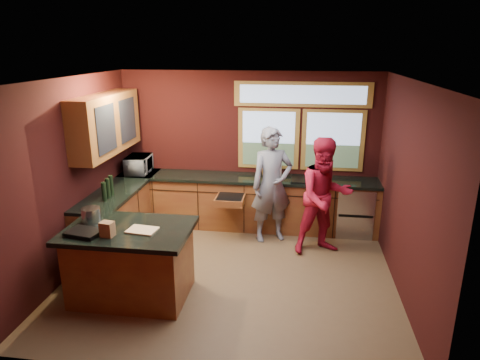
% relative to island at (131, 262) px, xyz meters
% --- Properties ---
extents(floor, '(4.50, 4.50, 0.00)m').
position_rel_island_xyz_m(floor, '(1.17, 0.71, -0.48)').
color(floor, brown).
rests_on(floor, ground).
extents(room_shell, '(4.52, 4.02, 2.71)m').
position_rel_island_xyz_m(room_shell, '(0.57, 1.03, 1.32)').
color(room_shell, black).
rests_on(room_shell, ground).
extents(back_counter, '(4.50, 0.64, 0.93)m').
position_rel_island_xyz_m(back_counter, '(1.37, 2.41, -0.01)').
color(back_counter, '#5A2515').
rests_on(back_counter, floor).
extents(left_counter, '(0.64, 2.30, 0.93)m').
position_rel_island_xyz_m(left_counter, '(-0.78, 1.56, -0.01)').
color(left_counter, '#5A2515').
rests_on(left_counter, floor).
extents(island, '(1.55, 1.05, 0.95)m').
position_rel_island_xyz_m(island, '(0.00, 0.00, 0.00)').
color(island, '#5A2515').
rests_on(island, floor).
extents(person_grey, '(0.81, 0.69, 1.89)m').
position_rel_island_xyz_m(person_grey, '(1.64, 1.96, 0.47)').
color(person_grey, slate).
rests_on(person_grey, floor).
extents(person_red, '(1.07, 0.96, 1.82)m').
position_rel_island_xyz_m(person_red, '(2.47, 1.61, 0.43)').
color(person_red, '#A71329').
rests_on(person_red, floor).
extents(microwave, '(0.42, 0.59, 0.31)m').
position_rel_island_xyz_m(microwave, '(-0.75, 2.38, 0.61)').
color(microwave, '#999999').
rests_on(microwave, left_counter).
extents(potted_plant, '(0.34, 0.30, 0.38)m').
position_rel_island_xyz_m(potted_plant, '(1.54, 2.46, 0.64)').
color(potted_plant, '#999999').
rests_on(potted_plant, back_counter).
extents(paper_towel, '(0.12, 0.12, 0.28)m').
position_rel_island_xyz_m(paper_towel, '(1.71, 2.41, 0.59)').
color(paper_towel, white).
rests_on(paper_towel, back_counter).
extents(cutting_board, '(0.38, 0.29, 0.02)m').
position_rel_island_xyz_m(cutting_board, '(0.20, -0.05, 0.48)').
color(cutting_board, tan).
rests_on(cutting_board, island).
extents(stock_pot, '(0.24, 0.24, 0.18)m').
position_rel_island_xyz_m(stock_pot, '(-0.55, 0.15, 0.56)').
color(stock_pot, silver).
rests_on(stock_pot, island).
extents(paper_bag, '(0.17, 0.14, 0.18)m').
position_rel_island_xyz_m(paper_bag, '(-0.15, -0.25, 0.56)').
color(paper_bag, brown).
rests_on(paper_bag, island).
extents(black_tray, '(0.44, 0.35, 0.05)m').
position_rel_island_xyz_m(black_tray, '(-0.45, -0.25, 0.49)').
color(black_tray, black).
rests_on(black_tray, island).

